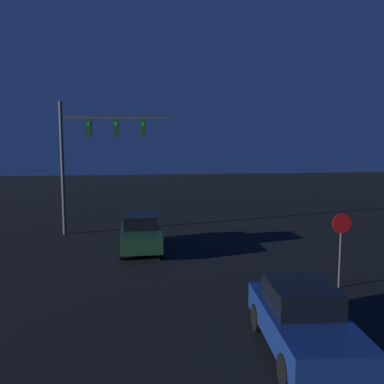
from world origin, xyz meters
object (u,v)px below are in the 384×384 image
at_px(traffic_signal_mast, 93,144).
at_px(car_far, 140,233).
at_px(stop_sign, 341,237).
at_px(car_near, 303,320).

bearing_deg(traffic_signal_mast, car_far, -59.80).
bearing_deg(stop_sign, car_near, -125.82).
height_order(car_near, car_far, same).
xyz_separation_m(car_near, traffic_signal_mast, (-5.83, 13.72, 3.88)).
distance_m(traffic_signal_mast, stop_sign, 13.37).
height_order(car_far, traffic_signal_mast, traffic_signal_mast).
relative_size(car_near, stop_sign, 1.72).
height_order(car_far, stop_sign, stop_sign).
bearing_deg(car_near, traffic_signal_mast, -63.07).
distance_m(car_near, stop_sign, 5.11).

